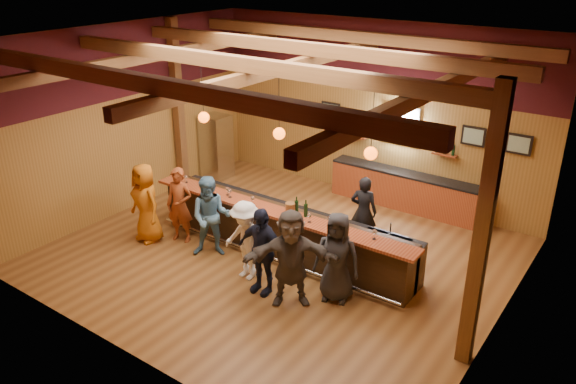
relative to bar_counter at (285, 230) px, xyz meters
The scene contains 27 objects.
room 2.69m from the bar_counter, 100.24° to the right, with size 9.04×9.00×4.52m.
bar_counter is the anchor object (origin of this frame).
back_bar_cabinet 3.76m from the bar_counter, 71.66° to the left, with size 4.00×0.52×0.95m.
window 4.17m from the bar_counter, 78.34° to the left, with size 0.95×0.09×0.95m.
framed_pictures 4.42m from the bar_counter, 66.46° to the left, with size 5.35×0.05×0.45m.
wine_shelves 3.97m from the bar_counter, 78.14° to the left, with size 3.00×0.18×0.30m.
pendant_lights 2.19m from the bar_counter, 96.37° to the right, with size 4.24×0.24×1.37m.
stainless_fridge 4.81m from the bar_counter, 149.24° to the left, with size 0.70×0.70×1.80m, color silver.
customer_orange 3.12m from the bar_counter, 155.35° to the right, with size 0.88×0.57×1.80m, color #B86011.
customer_redvest 2.39m from the bar_counter, 158.24° to the right, with size 0.62×0.41×1.71m, color brown.
customer_denim 1.58m from the bar_counter, 141.28° to the right, with size 0.86×0.67×1.76m, color teal.
customer_white 1.29m from the bar_counter, 91.07° to the right, with size 1.06×0.61×1.64m, color white.
customer_navy 1.59m from the bar_counter, 70.42° to the right, with size 1.02×0.42×1.73m, color black.
customer_brown 1.91m from the bar_counter, 50.87° to the right, with size 1.72×0.55×1.86m, color #4C433D.
customer_dark 2.02m from the bar_counter, 25.77° to the right, with size 0.85×0.55×1.74m, color #262628.
bartender 1.76m from the bar_counter, 46.10° to the left, with size 0.59×0.39×1.61m, color black.
ice_bucket 0.81m from the bar_counter, 37.54° to the right, with size 0.21×0.21×0.22m, color brown.
bottle_a 0.86m from the bar_counter, 22.03° to the right, with size 0.08×0.08×0.36m.
bottle_b 1.00m from the bar_counter, 16.40° to the right, with size 0.08×0.08×0.36m.
glass_a 2.66m from the bar_counter, behind, with size 0.08×0.08×0.18m.
glass_b 2.10m from the bar_counter, behind, with size 0.07×0.07×0.17m.
glass_c 1.52m from the bar_counter, 167.72° to the right, with size 0.08×0.08×0.19m.
glass_d 1.44m from the bar_counter, 163.62° to the right, with size 0.09×0.09×0.19m.
glass_e 0.98m from the bar_counter, 146.61° to the right, with size 0.08×0.08×0.19m.
glass_f 1.18m from the bar_counter, 23.06° to the right, with size 0.08×0.08×0.19m.
glass_g 1.44m from the bar_counter, 10.24° to the right, with size 0.08×0.08×0.18m.
glass_h 2.35m from the bar_counter, ahead, with size 0.09×0.09×0.20m.
Camera 1 is at (6.20, -8.47, 6.00)m, focal length 35.00 mm.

